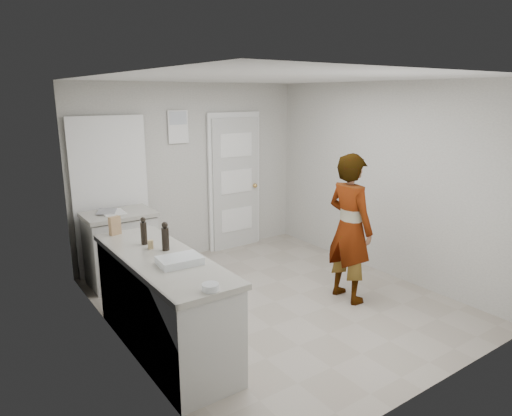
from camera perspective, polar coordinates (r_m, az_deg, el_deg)
ground at (r=5.40m, az=2.37°, el=-11.62°), size 4.00×4.00×0.00m
room_shell at (r=6.58m, az=-9.12°, el=2.36°), size 4.00×4.00×4.00m
main_counter at (r=4.40m, az=-11.46°, el=-12.00°), size 0.64×1.96×0.93m
side_counter at (r=5.99m, az=-16.50°, el=-5.15°), size 0.84×0.61×0.93m
person at (r=5.30m, az=11.63°, el=-2.48°), size 0.41×0.63×1.71m
cake_mix_box at (r=4.92m, az=-17.23°, el=-2.12°), size 0.13×0.08×0.19m
spice_jar at (r=4.41m, az=-13.03°, el=-4.46°), size 0.05×0.05×0.08m
oil_cruet_a at (r=4.31m, az=-11.27°, el=-3.55°), size 0.07×0.07×0.27m
oil_cruet_b at (r=4.52m, az=-13.86°, el=-2.85°), size 0.06×0.06×0.27m
baking_dish at (r=3.98m, az=-9.53°, el=-6.52°), size 0.38×0.28×0.06m
egg_bowl at (r=3.44m, az=-5.72°, el=-9.81°), size 0.13×0.13×0.05m
papers at (r=5.86m, az=-17.41°, el=-0.50°), size 0.28×0.35×0.01m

